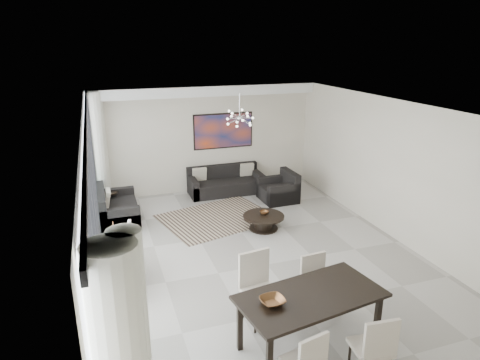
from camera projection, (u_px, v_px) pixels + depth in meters
name	position (u px, v px, depth m)	size (l,w,h in m)	color
room_shell	(292.00, 190.00, 7.75)	(6.00, 9.00, 2.90)	#A8A39B
window_wall	(101.00, 211.00, 6.73)	(0.37, 8.95, 2.90)	silver
soffit	(206.00, 91.00, 11.06)	(5.98, 0.40, 0.26)	white
painting	(223.00, 131.00, 11.72)	(1.68, 0.04, 0.98)	#C1431A
chandelier	(240.00, 118.00, 9.67)	(0.66, 0.66, 0.71)	silver
rug	(218.00, 218.00, 10.16)	(2.51, 1.93, 0.01)	black
coffee_table	(264.00, 221.00, 9.53)	(0.92, 0.92, 0.32)	black
bowl_coffee	(264.00, 213.00, 9.56)	(0.21, 0.21, 0.07)	brown
sofa_main	(225.00, 184.00, 11.77)	(2.01, 0.82, 0.73)	black
loveseat	(116.00, 210.00, 9.94)	(0.87, 1.55, 0.78)	black
armchair	(279.00, 191.00, 11.21)	(0.89, 0.93, 0.77)	black
side_table	(110.00, 199.00, 10.42)	(0.38, 0.38, 0.52)	black
tv_console	(114.00, 274.00, 7.31)	(0.42, 1.49, 0.47)	black
television	(121.00, 246.00, 7.17)	(0.97, 0.13, 0.56)	gray
dining_table	(311.00, 300.00, 5.71)	(2.09, 1.27, 0.82)	black
dining_chair_sw	(307.00, 360.00, 4.96)	(0.49, 0.49, 0.89)	beige
dining_chair_se	(375.00, 345.00, 5.14)	(0.48, 0.48, 0.96)	beige
dining_chair_nw	(257.00, 282.00, 6.34)	(0.56, 0.56, 1.08)	beige
dining_chair_ne	(316.00, 280.00, 6.57)	(0.46, 0.46, 0.93)	beige
bowl_dining	(272.00, 301.00, 5.48)	(0.32, 0.32, 0.08)	brown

